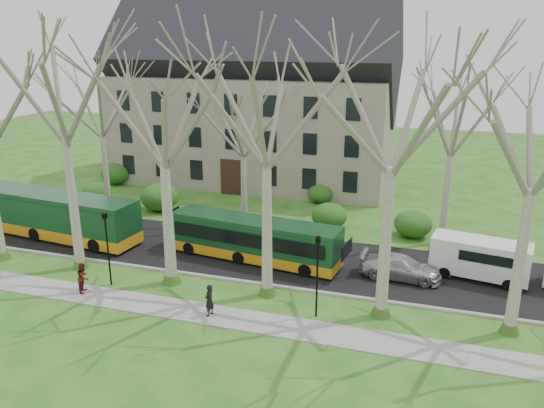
{
  "coord_description": "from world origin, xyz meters",
  "views": [
    {
      "loc": [
        11.03,
        -24.49,
        13.59
      ],
      "look_at": [
        2.4,
        3.0,
        4.43
      ],
      "focal_mm": 35.0,
      "sensor_mm": 36.0,
      "label": 1
    }
  ],
  "objects_px": {
    "sedan": "(400,267)",
    "pedestrian_a": "(209,300)",
    "bus_lead": "(54,215)",
    "bus_follow": "(254,239)",
    "pedestrian_b": "(83,278)",
    "van_a": "(480,259)"
  },
  "relations": [
    {
      "from": "bus_lead",
      "to": "bus_follow",
      "type": "bearing_deg",
      "value": 7.66
    },
    {
      "from": "bus_follow",
      "to": "pedestrian_a",
      "type": "height_order",
      "value": "bus_follow"
    },
    {
      "from": "bus_lead",
      "to": "sedan",
      "type": "height_order",
      "value": "bus_lead"
    },
    {
      "from": "bus_lead",
      "to": "pedestrian_b",
      "type": "bearing_deg",
      "value": -36.65
    },
    {
      "from": "sedan",
      "to": "pedestrian_a",
      "type": "height_order",
      "value": "pedestrian_a"
    },
    {
      "from": "sedan",
      "to": "pedestrian_b",
      "type": "distance_m",
      "value": 17.98
    },
    {
      "from": "bus_lead",
      "to": "pedestrian_a",
      "type": "bearing_deg",
      "value": -19.03
    },
    {
      "from": "bus_follow",
      "to": "pedestrian_b",
      "type": "xyz_separation_m",
      "value": [
        -7.53,
        -7.01,
        -0.55
      ]
    },
    {
      "from": "van_a",
      "to": "pedestrian_b",
      "type": "height_order",
      "value": "van_a"
    },
    {
      "from": "bus_follow",
      "to": "sedan",
      "type": "relative_size",
      "value": 2.36
    },
    {
      "from": "van_a",
      "to": "pedestrian_b",
      "type": "relative_size",
      "value": 3.24
    },
    {
      "from": "bus_lead",
      "to": "sedan",
      "type": "xyz_separation_m",
      "value": [
        23.71,
        0.39,
        -0.95
      ]
    },
    {
      "from": "bus_follow",
      "to": "pedestrian_a",
      "type": "bearing_deg",
      "value": -81.39
    },
    {
      "from": "bus_follow",
      "to": "sedan",
      "type": "height_order",
      "value": "bus_follow"
    },
    {
      "from": "van_a",
      "to": "pedestrian_a",
      "type": "xyz_separation_m",
      "value": [
        -13.21,
        -8.68,
        -0.34
      ]
    },
    {
      "from": "bus_lead",
      "to": "pedestrian_a",
      "type": "height_order",
      "value": "bus_lead"
    },
    {
      "from": "sedan",
      "to": "bus_lead",
      "type": "bearing_deg",
      "value": 93.76
    },
    {
      "from": "bus_lead",
      "to": "bus_follow",
      "type": "relative_size",
      "value": 1.18
    },
    {
      "from": "pedestrian_a",
      "to": "pedestrian_b",
      "type": "height_order",
      "value": "pedestrian_a"
    },
    {
      "from": "bus_follow",
      "to": "sedan",
      "type": "distance_m",
      "value": 9.06
    },
    {
      "from": "bus_follow",
      "to": "van_a",
      "type": "xyz_separation_m",
      "value": [
        13.37,
        1.32,
        -0.2
      ]
    },
    {
      "from": "pedestrian_a",
      "to": "pedestrian_b",
      "type": "xyz_separation_m",
      "value": [
        -7.7,
        0.35,
        -0.01
      ]
    }
  ]
}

